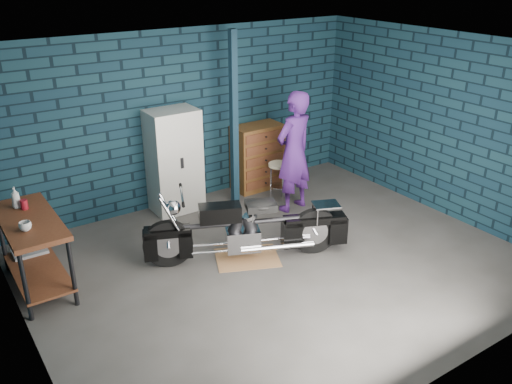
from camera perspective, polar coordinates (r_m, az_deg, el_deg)
ground at (r=7.06m, az=2.40°, el=-7.59°), size 6.00×6.00×0.00m
room_walls at (r=6.72m, az=-0.12°, el=8.52°), size 6.02×5.01×2.71m
support_post at (r=8.29m, az=-2.33°, el=7.49°), size 0.10×0.10×2.70m
workbench at (r=6.89m, az=-22.24°, el=-5.99°), size 0.60×1.40×0.91m
drip_mat at (r=7.18m, az=-0.92°, el=-6.92°), size 0.99×0.88×0.01m
motorcycle at (r=6.94m, az=-0.95°, el=-3.42°), size 2.32×1.46×1.00m
person at (r=8.20m, az=4.00°, el=4.22°), size 0.75×0.57×1.87m
storage_bin at (r=7.48m, az=-22.57°, el=-6.52°), size 0.40×0.29×0.25m
locker at (r=8.29m, az=-8.57°, el=3.22°), size 0.74×0.53×1.59m
tool_chest at (r=9.08m, az=0.21°, el=3.68°), size 0.83×0.46×1.10m
shop_stool at (r=8.68m, az=2.45°, el=1.04°), size 0.45×0.45×0.64m
cup_a at (r=6.40m, az=-23.12°, el=-3.34°), size 0.16×0.16×0.10m
mug_red at (r=6.93m, az=-23.22°, el=-1.22°), size 0.11×0.11×0.12m
bottle at (r=6.97m, az=-23.99°, el=-0.53°), size 0.13×0.13×0.26m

